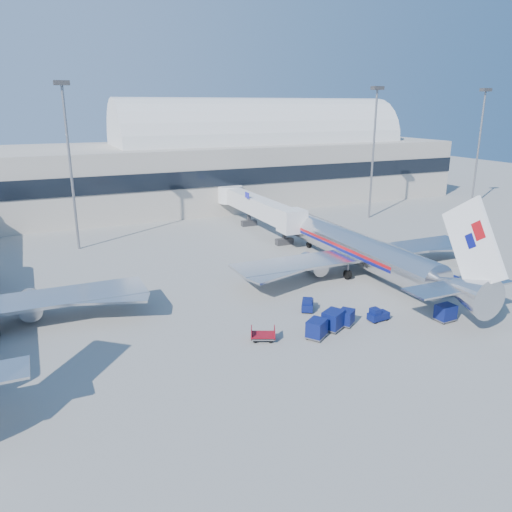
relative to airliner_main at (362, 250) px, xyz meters
name	(u,v)px	position (x,y,z in m)	size (l,w,h in m)	color
ground	(307,299)	(-10.00, -4.51, -2.93)	(260.00, 260.00, 0.00)	gray
terminal	(97,172)	(-23.60, 51.46, 4.60)	(170.00, 28.15, 21.00)	#B2AA9E
airliner_main	(362,250)	(0.00, 0.00, 0.00)	(32.00, 37.26, 12.07)	silver
jetbridge_near	(254,205)	(-2.40, 26.30, 1.00)	(4.40, 27.50, 6.25)	silver
mast_west	(68,142)	(-30.00, 25.49, 11.87)	(2.00, 1.20, 22.60)	slate
mast_east	(374,134)	(20.00, 25.49, 11.87)	(2.00, 1.20, 22.60)	slate
mast_far_east	(481,131)	(45.00, 25.49, 11.87)	(2.00, 1.20, 22.60)	slate
barrier_near	(427,268)	(8.00, -2.51, -2.48)	(3.00, 0.55, 0.90)	#9E9E96
barrier_mid	(448,264)	(11.30, -2.51, -2.48)	(3.00, 0.55, 0.90)	#9E9E96
barrier_far	(467,261)	(14.60, -2.51, -2.48)	(3.00, 0.55, 0.90)	#9E9E96
tug_lead	(378,315)	(-6.73, -12.06, -2.33)	(2.11, 1.20, 1.32)	#0A134C
tug_right	(442,288)	(3.66, -9.44, -2.18)	(2.70, 1.68, 1.64)	#0A134C
tug_left	(307,304)	(-11.55, -7.20, -2.28)	(2.10, 2.43, 1.43)	#0A134C
cart_train_a	(346,317)	(-10.00, -11.64, -2.14)	(2.09, 2.02, 1.47)	#0A134C
cart_train_b	(333,320)	(-11.63, -11.97, -1.97)	(2.53, 2.36, 1.79)	#0A134C
cart_train_c	(317,328)	(-13.86, -12.82, -2.04)	(2.38, 2.28, 1.67)	#0A134C
cart_solo_near	(446,312)	(-0.96, -14.70, -2.07)	(1.90, 1.49, 1.60)	#0A134C
cart_solo_far	(451,285)	(5.12, -9.30, -2.01)	(2.07, 1.65, 1.72)	#0A134C
cart_open_red	(263,336)	(-18.29, -11.33, -2.52)	(2.51, 2.21, 0.56)	slate
ramp_worker	(496,301)	(5.74, -14.63, -2.06)	(0.63, 0.41, 1.73)	#9AF219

